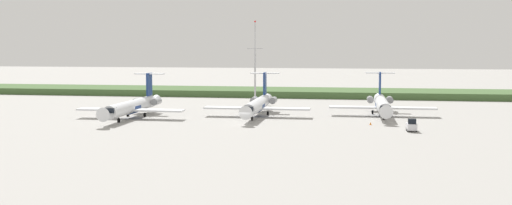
# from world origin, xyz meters

# --- Properties ---
(ground_plane) EXTENTS (500.00, 500.00, 0.00)m
(ground_plane) POSITION_xyz_m (0.00, 30.00, 0.00)
(ground_plane) COLOR #9E9B96
(grass_berm) EXTENTS (320.00, 20.00, 1.95)m
(grass_berm) POSITION_xyz_m (0.00, 67.27, 0.98)
(grass_berm) COLOR #426033
(grass_berm) RESTS_ON ground
(regional_jet_nearest) EXTENTS (22.81, 31.00, 9.00)m
(regional_jet_nearest) POSITION_xyz_m (-25.32, 7.54, 2.54)
(regional_jet_nearest) COLOR silver
(regional_jet_nearest) RESTS_ON ground
(regional_jet_second) EXTENTS (22.81, 31.00, 9.00)m
(regional_jet_second) POSITION_xyz_m (0.32, 14.74, 2.54)
(regional_jet_second) COLOR silver
(regional_jet_second) RESTS_ON ground
(regional_jet_third) EXTENTS (22.81, 31.00, 9.00)m
(regional_jet_third) POSITION_xyz_m (26.94, 20.24, 2.54)
(regional_jet_third) COLOR silver
(regional_jet_third) RESTS_ON ground
(antenna_mast) EXTENTS (4.40, 0.50, 22.01)m
(antenna_mast) POSITION_xyz_m (-5.89, 49.55, 9.16)
(antenna_mast) COLOR #B2B2B7
(antenna_mast) RESTS_ON ground
(baggage_tug) EXTENTS (1.72, 3.20, 2.30)m
(baggage_tug) POSITION_xyz_m (30.92, -3.56, 1.00)
(baggage_tug) COLOR silver
(baggage_tug) RESTS_ON ground
(safety_cone_front_marker) EXTENTS (0.44, 0.44, 0.55)m
(safety_cone_front_marker) POSITION_xyz_m (23.98, 3.83, 0.28)
(safety_cone_front_marker) COLOR orange
(safety_cone_front_marker) RESTS_ON ground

